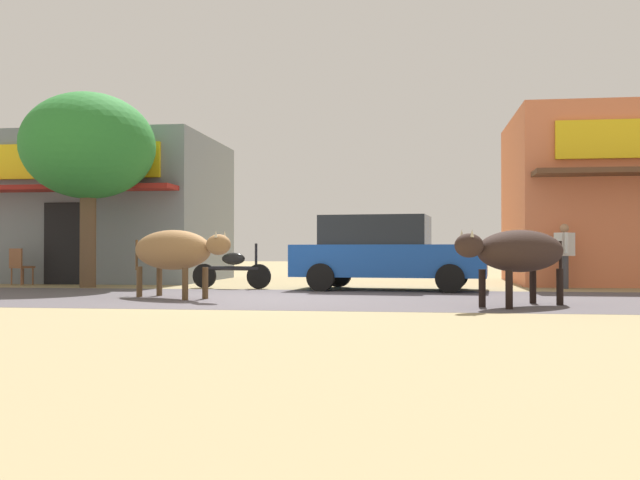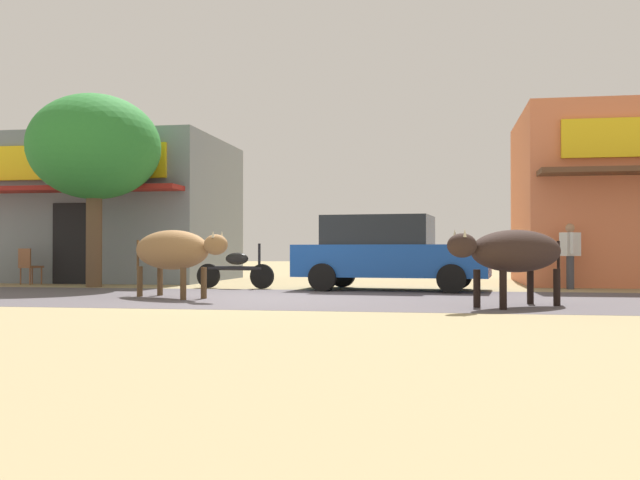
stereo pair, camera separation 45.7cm
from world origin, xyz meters
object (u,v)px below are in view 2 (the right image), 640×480
object	(u,v)px
cafe_chair_near_tree	(29,264)
parked_motorcycle	(236,268)
parked_hatchback_car	(388,252)
cow_far_dark	(514,252)
roadside_tree	(94,148)
pedestrian_by_shop	(570,251)
cow_near_brown	(173,250)

from	to	relation	value
cafe_chair_near_tree	parked_motorcycle	bearing A→B (deg)	-7.99
parked_hatchback_car	cow_far_dark	size ratio (longest dim) A/B	2.05
parked_hatchback_car	cafe_chair_near_tree	size ratio (longest dim) A/B	4.73
parked_hatchback_car	cow_far_dark	xyz separation A→B (m)	(2.29, -4.40, 0.02)
cow_far_dark	cafe_chair_near_tree	xyz separation A→B (m)	(-11.49, 5.30, -0.35)
roadside_tree	cow_far_dark	size ratio (longest dim) A/B	2.16
parked_motorcycle	cow_far_dark	world-z (taller)	cow_far_dark
pedestrian_by_shop	cafe_chair_near_tree	distance (m)	13.23
cow_far_dark	cafe_chair_near_tree	size ratio (longest dim) A/B	2.31
roadside_tree	parked_motorcycle	distance (m)	4.51
parked_motorcycle	pedestrian_by_shop	world-z (taller)	pedestrian_by_shop
parked_hatchback_car	cow_near_brown	xyz separation A→B (m)	(-3.75, -3.25, 0.03)
cow_far_dark	pedestrian_by_shop	bearing A→B (deg)	72.31
roadside_tree	cow_near_brown	bearing A→B (deg)	-45.54
parked_hatchback_car	cafe_chair_near_tree	bearing A→B (deg)	174.40
cow_near_brown	pedestrian_by_shop	distance (m)	8.87
parked_hatchback_car	cow_far_dark	world-z (taller)	parked_hatchback_car
cow_far_dark	cafe_chair_near_tree	distance (m)	12.66
parked_hatchback_car	parked_motorcycle	xyz separation A→B (m)	(-3.51, 0.10, -0.38)
parked_hatchback_car	cow_far_dark	bearing A→B (deg)	-62.54
parked_hatchback_car	cow_far_dark	distance (m)	4.96
cow_near_brown	pedestrian_by_shop	xyz separation A→B (m)	(7.77, 4.28, -0.02)
cow_near_brown	cow_far_dark	world-z (taller)	cow_near_brown
parked_motorcycle	cow_far_dark	distance (m)	7.36
cafe_chair_near_tree	cow_near_brown	bearing A→B (deg)	-37.28
cow_near_brown	pedestrian_by_shop	world-z (taller)	pedestrian_by_shop
parked_motorcycle	cafe_chair_near_tree	world-z (taller)	parked_motorcycle
pedestrian_by_shop	parked_motorcycle	bearing A→B (deg)	-173.00
parked_hatchback_car	roadside_tree	bearing A→B (deg)	179.47
roadside_tree	cafe_chair_near_tree	xyz separation A→B (m)	(-2.20, 0.84, -2.80)
parked_motorcycle	cafe_chair_near_tree	xyz separation A→B (m)	(-5.69, 0.80, 0.05)
roadside_tree	cow_near_brown	world-z (taller)	roadside_tree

